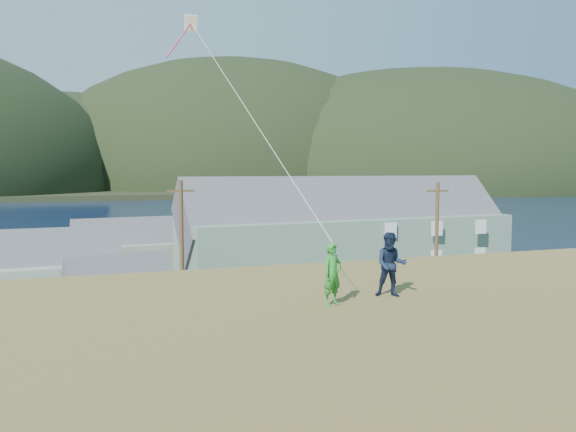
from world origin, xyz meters
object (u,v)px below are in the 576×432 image
object	(u,v)px
wharf	(95,254)
shed_palegreen_far	(127,249)
lodge	(349,229)
kite_flyer_navy	(391,265)
shed_white	(121,291)
kite_flyer_green	(332,274)
shed_palegreen_near	(53,272)

from	to	relation	value
wharf	shed_palegreen_far	xyz separation A→B (m)	(3.22, -13.16, 2.21)
lodge	kite_flyer_navy	bearing A→B (deg)	-118.35
shed_white	kite_flyer_green	size ratio (longest dim) A/B	5.24
wharf	lodge	bearing A→B (deg)	-39.06
lodge	shed_white	bearing A→B (deg)	-158.42
kite_flyer_navy	shed_palegreen_far	bearing A→B (deg)	121.84
shed_palegreen_near	kite_flyer_green	world-z (taller)	kite_flyer_green
shed_palegreen_far	kite_flyer_green	world-z (taller)	kite_flyer_green
shed_palegreen_near	kite_flyer_green	distance (m)	34.84
shed_palegreen_far	kite_flyer_navy	world-z (taller)	kite_flyer_navy
shed_palegreen_far	kite_flyer_navy	size ratio (longest dim) A/B	6.60
shed_white	shed_palegreen_far	xyz separation A→B (m)	(1.22, 17.84, 0.50)
shed_white	shed_palegreen_far	world-z (taller)	shed_palegreen_far
shed_white	kite_flyer_green	world-z (taller)	kite_flyer_green
wharf	kite_flyer_green	world-z (taller)	kite_flyer_green
wharf	kite_flyer_green	distance (m)	59.27
shed_palegreen_near	kite_flyer_navy	distance (m)	34.97
shed_palegreen_near	kite_flyer_green	xyz separation A→B (m)	(8.81, -33.30, 5.23)
wharf	shed_white	size ratio (longest dim) A/B	3.28
shed_palegreen_near	shed_palegreen_far	size ratio (longest dim) A/B	0.95
shed_white	lodge	bearing A→B (deg)	12.74
shed_palegreen_near	kite_flyer_navy	xyz separation A→B (m)	(10.61, -32.90, 5.30)
kite_flyer_green	kite_flyer_navy	distance (m)	1.85
wharf	shed_palegreen_near	distance (m)	25.43
lodge	kite_flyer_navy	size ratio (longest dim) A/B	20.83
shed_palegreen_near	kite_flyer_navy	world-z (taller)	kite_flyer_navy
shed_white	kite_flyer_green	xyz separation A→B (m)	(4.09, -27.47, 5.79)
shed_palegreen_near	kite_flyer_navy	bearing A→B (deg)	-76.59
kite_flyer_green	lodge	bearing A→B (deg)	41.33
lodge	shed_palegreen_far	distance (m)	22.26
shed_palegreen_near	shed_white	size ratio (longest dim) A/B	1.32
shed_palegreen_far	wharf	bearing A→B (deg)	96.82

